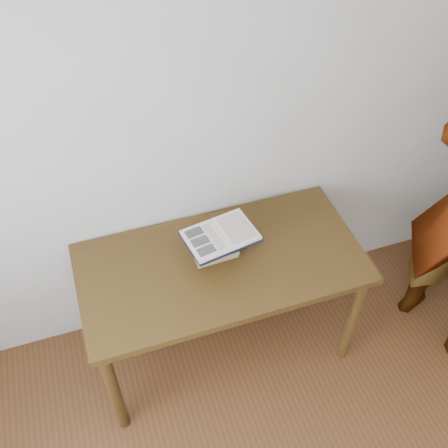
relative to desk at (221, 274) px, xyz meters
name	(u,v)px	position (x,y,z in m)	size (l,w,h in m)	color
desk	(221,274)	(0.00, 0.00, 0.00)	(1.42, 0.71, 0.76)	#483212
book_stack	(216,245)	(-0.01, 0.06, 0.16)	(0.26, 0.19, 0.13)	tan
open_book	(221,235)	(0.01, 0.05, 0.24)	(0.38, 0.29, 0.03)	black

